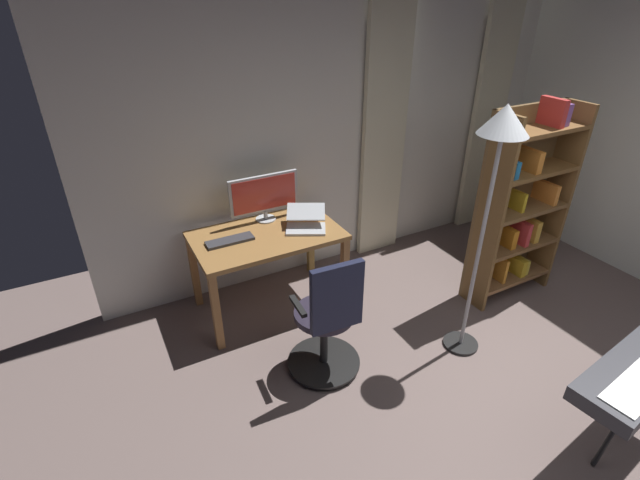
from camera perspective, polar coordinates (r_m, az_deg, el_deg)
ground_plane at (r=3.50m, az=30.49°, el=-23.99°), size 7.76×7.76×0.00m
back_room_partition at (r=4.50m, az=2.85°, el=14.00°), size 4.87×0.10×2.80m
curtain_left_panel at (r=5.58m, az=20.21°, el=14.02°), size 0.45×0.06×2.54m
curtain_right_panel at (r=4.67m, az=7.99°, el=12.70°), size 0.48×0.06×2.54m
desk at (r=3.93m, az=-6.61°, el=-0.50°), size 1.24×0.74×0.75m
office_chair at (r=3.32m, az=1.00°, el=-10.29°), size 0.56×0.56×1.04m
computer_monitor at (r=4.02m, az=-6.99°, el=5.61°), size 0.63×0.18×0.42m
computer_keyboard at (r=3.80m, az=-11.19°, el=-0.08°), size 0.39×0.13×0.02m
laptop at (r=3.93m, az=-1.78°, el=2.19°), size 0.44×0.44×0.16m
mug_tea at (r=4.11m, az=-0.94°, el=3.49°), size 0.12×0.08×0.10m
bookshelf at (r=4.40m, az=23.60°, el=3.99°), size 0.87×0.30×1.81m
floor_lamp at (r=3.21m, az=21.43°, el=10.25°), size 0.32×0.32×1.95m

